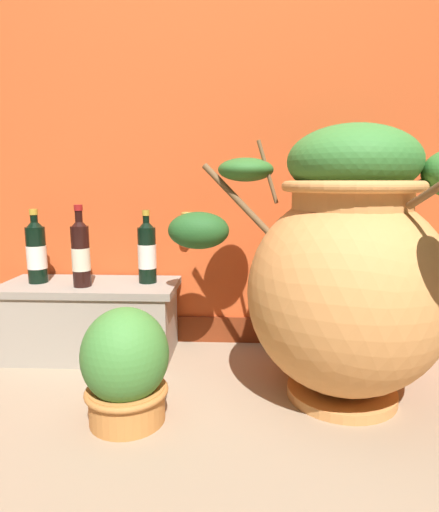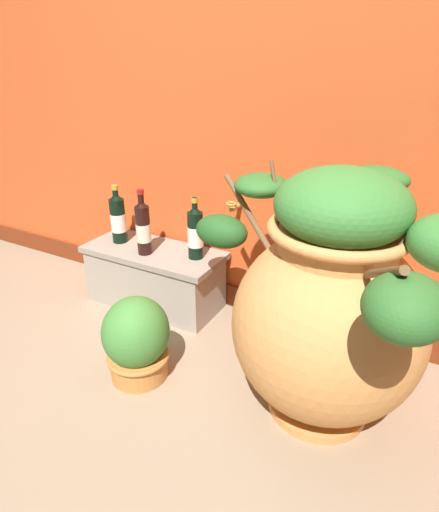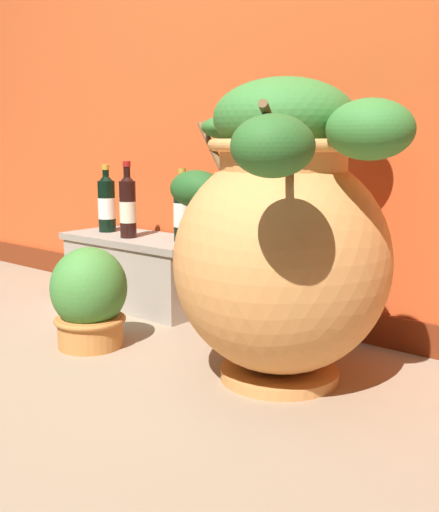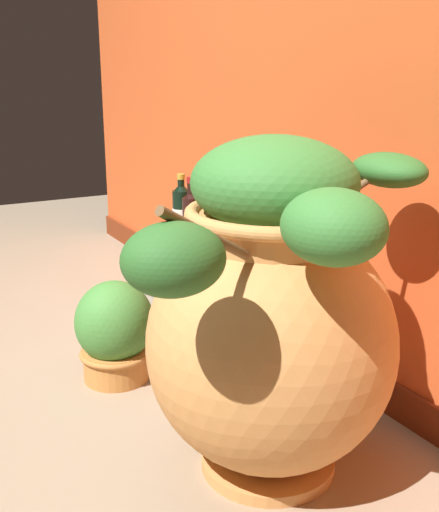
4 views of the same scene
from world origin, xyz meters
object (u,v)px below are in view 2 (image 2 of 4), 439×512
terracotta_urn (329,304)px  wine_bottle_left (118,217)px  potted_shrub (137,340)px  wine_bottle_middle (143,227)px  wine_bottle_right (195,232)px

terracotta_urn → wine_bottle_left: terracotta_urn is taller
terracotta_urn → potted_shrub: size_ratio=2.88×
wine_bottle_left → wine_bottle_middle: bearing=-15.3°
wine_bottle_middle → potted_shrub: 0.62m
potted_shrub → wine_bottle_right: bearing=94.5°
terracotta_urn → potted_shrub: (-0.71, -0.19, -0.28)m
potted_shrub → wine_bottle_middle: bearing=123.0°
wine_bottle_middle → wine_bottle_right: size_ratio=1.08×
wine_bottle_middle → wine_bottle_right: (0.26, 0.08, -0.01)m
terracotta_urn → wine_bottle_middle: 1.04m
terracotta_urn → potted_shrub: terracotta_urn is taller
wine_bottle_left → wine_bottle_middle: size_ratio=0.93×
terracotta_urn → wine_bottle_middle: (-1.01, 0.27, 0.00)m
wine_bottle_left → potted_shrub: (0.51, -0.52, -0.28)m
wine_bottle_middle → potted_shrub: bearing=-57.0°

